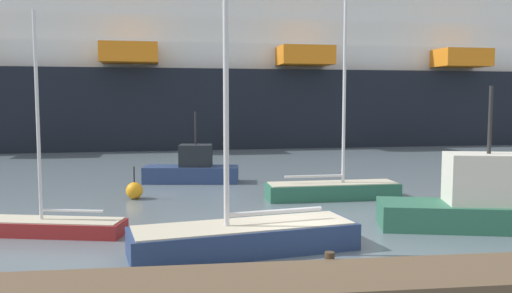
% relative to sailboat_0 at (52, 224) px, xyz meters
% --- Properties ---
extents(ground_plane, '(600.00, 600.00, 0.00)m').
position_rel_sailboat_0_xyz_m(ground_plane, '(7.87, -2.90, -0.37)').
color(ground_plane, slate).
extents(dock_pier, '(22.01, 2.38, 0.83)m').
position_rel_sailboat_0_xyz_m(dock_pier, '(7.87, -7.00, -0.02)').
color(dock_pier, brown).
rests_on(dock_pier, ground_plane).
extents(sailboat_0, '(4.92, 2.26, 7.36)m').
position_rel_sailboat_0_xyz_m(sailboat_0, '(0.00, 0.00, 0.00)').
color(sailboat_0, maroon).
rests_on(sailboat_0, ground_plane).
extents(sailboat_2, '(6.93, 3.19, 11.22)m').
position_rel_sailboat_0_xyz_m(sailboat_2, '(6.11, -2.75, 0.19)').
color(sailboat_2, navy).
rests_on(sailboat_2, ground_plane).
extents(sailboat_3, '(6.06, 1.73, 11.34)m').
position_rel_sailboat_0_xyz_m(sailboat_3, '(10.97, 5.03, 0.18)').
color(sailboat_3, '#2D6B51').
rests_on(sailboat_3, ground_plane).
extents(fishing_boat_0, '(5.24, 2.28, 3.84)m').
position_rel_sailboat_0_xyz_m(fishing_boat_0, '(4.68, 10.56, 0.34)').
color(fishing_boat_0, navy).
rests_on(fishing_boat_0, ground_plane).
extents(fishing_boat_1, '(6.91, 3.54, 4.95)m').
position_rel_sailboat_0_xyz_m(fishing_boat_1, '(14.55, -1.02, 0.59)').
color(fishing_boat_1, '#2D6B51').
rests_on(fishing_boat_1, ground_plane).
extents(channel_buoy_0, '(0.77, 0.77, 1.48)m').
position_rel_sailboat_0_xyz_m(channel_buoy_0, '(2.04, 6.09, 0.02)').
color(channel_buoy_0, orange).
rests_on(channel_buoy_0, ground_plane).
extents(cruise_ship, '(132.39, 26.33, 23.29)m').
position_rel_sailboat_0_xyz_m(cruise_ship, '(6.49, 37.91, 7.10)').
color(cruise_ship, black).
rests_on(cruise_ship, ground_plane).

